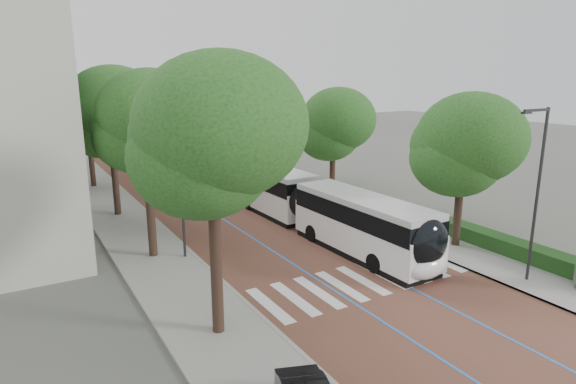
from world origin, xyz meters
name	(u,v)px	position (x,y,z in m)	size (l,w,h in m)	color
ground	(373,289)	(0.00, 0.00, 0.00)	(160.00, 160.00, 0.00)	#51544C
road	(146,159)	(0.00, 40.00, 0.01)	(11.00, 140.00, 0.02)	brown
sidewalk_left	(75,164)	(-7.50, 40.00, 0.06)	(4.00, 140.00, 0.12)	gray
sidewalk_right	(207,153)	(7.50, 40.00, 0.06)	(4.00, 140.00, 0.12)	gray
kerb_left	(94,163)	(-5.60, 40.00, 0.06)	(0.20, 140.00, 0.14)	gray
kerb_right	(192,154)	(5.60, 40.00, 0.06)	(0.20, 140.00, 0.14)	gray
zebra_crossing	(362,280)	(0.20, 1.00, 0.03)	(10.55, 3.60, 0.01)	silver
lane_line_left	(131,160)	(-1.60, 40.00, 0.02)	(0.12, 126.00, 0.01)	blue
lane_line_right	(159,158)	(1.60, 40.00, 0.02)	(0.12, 126.00, 0.01)	blue
hedge	(503,244)	(9.10, 0.00, 0.52)	(1.20, 14.00, 0.80)	#163B14
streetlight_near	(537,182)	(6.62, -3.00, 4.82)	(1.82, 0.20, 8.00)	#2A2A2C
streetlight_far	(270,129)	(6.62, 22.00, 4.82)	(1.82, 0.20, 8.00)	#2A2A2C
lamp_post_left	(181,183)	(-6.10, 8.00, 4.12)	(0.14, 0.14, 8.00)	#2A2A2C
trees_left	(90,109)	(-7.50, 25.84, 6.83)	(6.37, 61.05, 10.00)	black
trees_right	(293,117)	(7.70, 19.91, 5.92)	(5.89, 47.40, 9.27)	black
lead_bus	(321,209)	(2.27, 7.58, 1.63)	(3.04, 18.46, 3.20)	black
bus_queued_0	(220,167)	(2.27, 23.13, 1.62)	(2.89, 12.47, 3.20)	white
bus_queued_1	(173,147)	(2.22, 36.57, 1.62)	(3.22, 12.52, 3.20)	white
bus_queued_2	(145,134)	(2.63, 50.02, 1.62)	(2.71, 12.43, 3.20)	white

